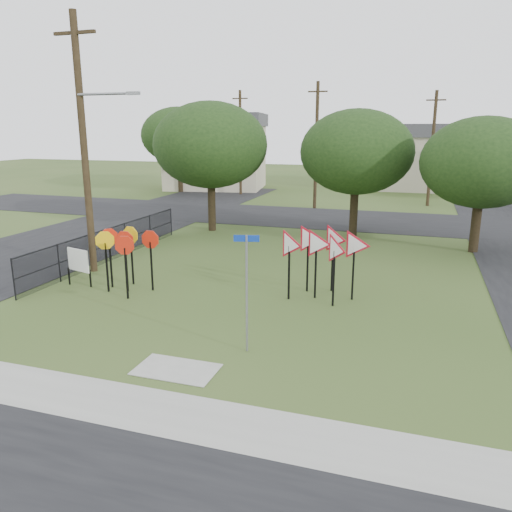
{
  "coord_description": "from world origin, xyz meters",
  "views": [
    {
      "loc": [
        5.32,
        -12.38,
        5.72
      ],
      "look_at": [
        0.29,
        3.0,
        1.6
      ],
      "focal_mm": 35.0,
      "sensor_mm": 36.0,
      "label": 1
    }
  ],
  "objects_px": {
    "yield_sign_cluster": "(323,247)",
    "street_name_sign": "(247,287)",
    "stop_sign_cluster": "(124,245)",
    "info_board": "(78,261)"
  },
  "relations": [
    {
      "from": "street_name_sign",
      "to": "stop_sign_cluster",
      "type": "distance_m",
      "value": 6.83
    },
    {
      "from": "info_board",
      "to": "street_name_sign",
      "type": "bearing_deg",
      "value": -23.64
    },
    {
      "from": "street_name_sign",
      "to": "stop_sign_cluster",
      "type": "xyz_separation_m",
      "value": [
        -5.86,
        3.51,
        -0.11
      ]
    },
    {
      "from": "yield_sign_cluster",
      "to": "street_name_sign",
      "type": "bearing_deg",
      "value": -101.79
    },
    {
      "from": "stop_sign_cluster",
      "to": "yield_sign_cluster",
      "type": "distance_m",
      "value": 7.04
    },
    {
      "from": "stop_sign_cluster",
      "to": "info_board",
      "type": "xyz_separation_m",
      "value": [
        -1.99,
        -0.07,
        -0.73
      ]
    },
    {
      "from": "stop_sign_cluster",
      "to": "street_name_sign",
      "type": "bearing_deg",
      "value": -30.89
    },
    {
      "from": "street_name_sign",
      "to": "yield_sign_cluster",
      "type": "relative_size",
      "value": 1.0
    },
    {
      "from": "yield_sign_cluster",
      "to": "info_board",
      "type": "xyz_separation_m",
      "value": [
        -8.88,
        -1.51,
        -0.88
      ]
    },
    {
      "from": "street_name_sign",
      "to": "yield_sign_cluster",
      "type": "height_order",
      "value": "street_name_sign"
    }
  ]
}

